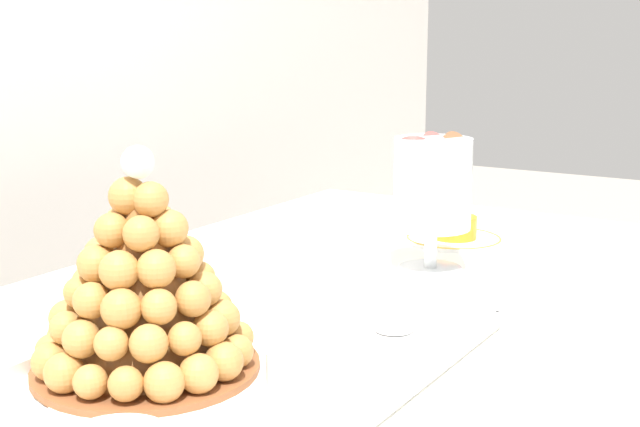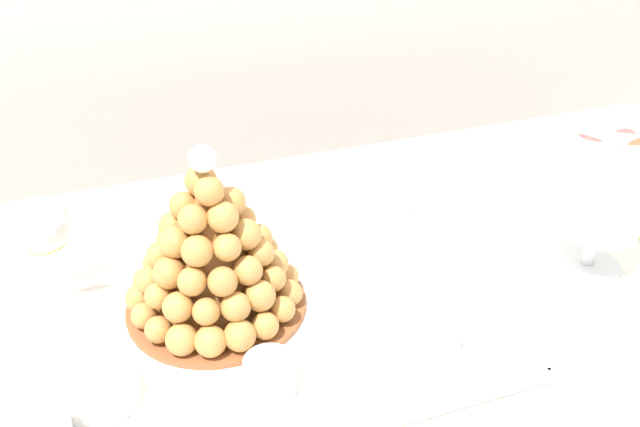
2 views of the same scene
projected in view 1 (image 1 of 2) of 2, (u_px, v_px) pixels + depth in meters
The scene contains 7 objects.
buffet_table at pixel (320, 396), 1.17m from camera, with size 1.70×1.00×0.77m.
serving_tray at pixel (218, 382), 0.95m from camera, with size 0.68×0.39×0.02m.
croquembouche at pixel (144, 288), 0.95m from camera, with size 0.25×0.25×0.25m.
dessert_cup_mid_left at pixel (296, 376), 0.90m from camera, with size 0.06×0.06×0.05m.
dessert_cup_centre at pixel (394, 310), 1.10m from camera, with size 0.05×0.05×0.06m.
macaron_goblet at pixel (432, 185), 1.37m from camera, with size 0.12×0.12×0.23m.
fruit_tart_plate at pixel (454, 233), 1.59m from camera, with size 0.18×0.18×0.06m.
Camera 1 is at (-0.93, -0.58, 1.16)m, focal length 49.04 mm.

